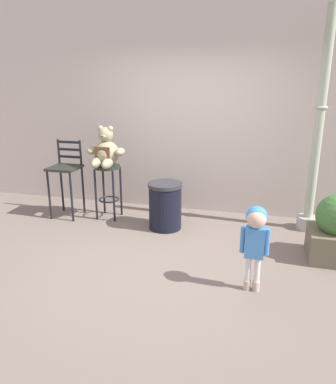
{
  "coord_description": "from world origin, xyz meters",
  "views": [
    {
      "loc": [
        1.06,
        -3.74,
        2.06
      ],
      "look_at": [
        -0.05,
        0.52,
        0.68
      ],
      "focal_mm": 34.98,
      "sensor_mm": 36.0,
      "label": 1
    }
  ],
  "objects_px": {
    "bar_stool_with_teddy": "(108,181)",
    "bar_chair_empty": "(66,172)",
    "lamppost": "(316,148)",
    "trash_bin": "(165,206)",
    "teddy_bear": "(106,152)",
    "planter_with_shrub": "(336,230)",
    "child_walking": "(256,231)"
  },
  "relations": [
    {
      "from": "teddy_bear",
      "to": "child_walking",
      "type": "relative_size",
      "value": 0.66
    },
    {
      "from": "bar_chair_empty",
      "to": "teddy_bear",
      "type": "bearing_deg",
      "value": 4.47
    },
    {
      "from": "bar_stool_with_teddy",
      "to": "child_walking",
      "type": "height_order",
      "value": "child_walking"
    },
    {
      "from": "trash_bin",
      "to": "bar_stool_with_teddy",
      "type": "bearing_deg",
      "value": 168.29
    },
    {
      "from": "child_walking",
      "to": "trash_bin",
      "type": "xyz_separation_m",
      "value": [
        -1.25,
        1.32,
        -0.31
      ]
    },
    {
      "from": "bar_chair_empty",
      "to": "planter_with_shrub",
      "type": "relative_size",
      "value": 1.46
    },
    {
      "from": "bar_stool_with_teddy",
      "to": "bar_chair_empty",
      "type": "xyz_separation_m",
      "value": [
        -0.64,
        -0.08,
        0.12
      ]
    },
    {
      "from": "lamppost",
      "to": "planter_with_shrub",
      "type": "xyz_separation_m",
      "value": [
        0.21,
        -0.88,
        -0.79
      ]
    },
    {
      "from": "trash_bin",
      "to": "bar_chair_empty",
      "type": "relative_size",
      "value": 0.57
    },
    {
      "from": "child_walking",
      "to": "planter_with_shrub",
      "type": "relative_size",
      "value": 1.12
    },
    {
      "from": "teddy_bear",
      "to": "planter_with_shrub",
      "type": "bearing_deg",
      "value": -10.49
    },
    {
      "from": "teddy_bear",
      "to": "trash_bin",
      "type": "bearing_deg",
      "value": -9.93
    },
    {
      "from": "bar_stool_with_teddy",
      "to": "teddy_bear",
      "type": "xyz_separation_m",
      "value": [
        0.0,
        -0.03,
        0.44
      ]
    },
    {
      "from": "child_walking",
      "to": "trash_bin",
      "type": "bearing_deg",
      "value": 159.61
    },
    {
      "from": "bar_stool_with_teddy",
      "to": "planter_with_shrub",
      "type": "bearing_deg",
      "value": -11.03
    },
    {
      "from": "teddy_bear",
      "to": "planter_with_shrub",
      "type": "xyz_separation_m",
      "value": [
        3.07,
        -0.57,
        -0.65
      ]
    },
    {
      "from": "child_walking",
      "to": "trash_bin",
      "type": "distance_m",
      "value": 1.85
    },
    {
      "from": "bar_stool_with_teddy",
      "to": "lamppost",
      "type": "bearing_deg",
      "value": 5.57
    },
    {
      "from": "bar_stool_with_teddy",
      "to": "trash_bin",
      "type": "relative_size",
      "value": 1.22
    },
    {
      "from": "bar_chair_empty",
      "to": "planter_with_shrub",
      "type": "xyz_separation_m",
      "value": [
        3.7,
        -0.52,
        -0.33
      ]
    },
    {
      "from": "child_walking",
      "to": "lamppost",
      "type": "xyz_separation_m",
      "value": [
        0.68,
        1.79,
        0.51
      ]
    },
    {
      "from": "trash_bin",
      "to": "planter_with_shrub",
      "type": "relative_size",
      "value": 0.84
    },
    {
      "from": "child_walking",
      "to": "teddy_bear",
      "type": "bearing_deg",
      "value": 171.9
    },
    {
      "from": "bar_chair_empty",
      "to": "lamppost",
      "type": "bearing_deg",
      "value": 5.86
    },
    {
      "from": "bar_stool_with_teddy",
      "to": "bar_chair_empty",
      "type": "relative_size",
      "value": 0.7
    },
    {
      "from": "child_walking",
      "to": "planter_with_shrub",
      "type": "bearing_deg",
      "value": 72.02
    },
    {
      "from": "teddy_bear",
      "to": "bar_chair_empty",
      "type": "bearing_deg",
      "value": -175.53
    },
    {
      "from": "teddy_bear",
      "to": "child_walking",
      "type": "distance_m",
      "value": 2.66
    },
    {
      "from": "lamppost",
      "to": "trash_bin",
      "type": "bearing_deg",
      "value": -166.32
    },
    {
      "from": "trash_bin",
      "to": "lamppost",
      "type": "bearing_deg",
      "value": 13.68
    },
    {
      "from": "trash_bin",
      "to": "lamppost",
      "type": "distance_m",
      "value": 2.15
    },
    {
      "from": "teddy_bear",
      "to": "child_walking",
      "type": "height_order",
      "value": "teddy_bear"
    }
  ]
}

